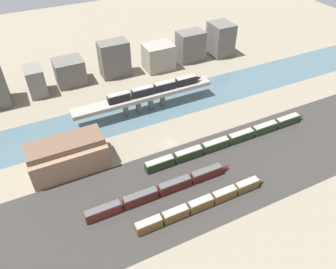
% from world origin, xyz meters
% --- Properties ---
extents(ground_plane, '(400.00, 400.00, 0.00)m').
position_xyz_m(ground_plane, '(0.00, 0.00, 0.00)').
color(ground_plane, gray).
extents(railbed_yard, '(280.00, 42.00, 0.01)m').
position_xyz_m(railbed_yard, '(0.00, -24.00, 0.00)').
color(railbed_yard, '#33302D').
rests_on(railbed_yard, ground).
extents(river_water, '(320.00, 25.64, 0.01)m').
position_xyz_m(river_water, '(0.00, 27.96, 0.00)').
color(river_water, '#47606B').
rests_on(river_water, ground).
extents(bridge, '(69.56, 7.06, 8.53)m').
position_xyz_m(bridge, '(0.00, 27.96, 6.92)').
color(bridge, gray).
rests_on(bridge, ground).
extents(train_on_bridge, '(48.96, 3.15, 3.96)m').
position_xyz_m(train_on_bridge, '(6.45, 27.96, 10.47)').
color(train_on_bridge, black).
rests_on(train_on_bridge, bridge).
extents(train_yard_near, '(51.24, 2.91, 4.07)m').
position_xyz_m(train_yard_near, '(-4.63, -35.36, 2.00)').
color(train_yard_near, brown).
rests_on(train_yard_near, ground).
extents(train_yard_mid, '(57.57, 2.97, 4.11)m').
position_xyz_m(train_yard_mid, '(-15.12, -23.74, 2.02)').
color(train_yard_mid, '#5B1E19').
rests_on(train_yard_mid, ground).
extents(train_yard_far, '(80.39, 3.04, 4.07)m').
position_xyz_m(train_yard_far, '(23.46, -11.33, 2.00)').
color(train_yard_far, '#23381E').
rests_on(train_yard_far, ground).
extents(warehouse_building, '(29.22, 15.93, 12.77)m').
position_xyz_m(warehouse_building, '(-41.73, 5.16, 6.07)').
color(warehouse_building, '#937056').
rests_on(warehouse_building, ground).
extents(city_block_left, '(8.63, 12.28, 14.69)m').
position_xyz_m(city_block_left, '(-44.02, 65.52, 7.35)').
color(city_block_left, slate).
rests_on(city_block_left, ground).
extents(city_block_center, '(15.23, 13.11, 13.58)m').
position_xyz_m(city_block_center, '(-26.02, 69.09, 6.79)').
color(city_block_center, '#605B56').
rests_on(city_block_center, ground).
extents(city_block_right, '(16.04, 9.71, 19.75)m').
position_xyz_m(city_block_right, '(-1.35, 66.80, 9.88)').
color(city_block_right, '#605B56').
rests_on(city_block_right, ground).
extents(city_block_far_right, '(16.38, 12.75, 14.61)m').
position_xyz_m(city_block_far_right, '(23.74, 63.15, 7.31)').
color(city_block_far_right, gray).
rests_on(city_block_far_right, ground).
extents(city_block_tall, '(15.50, 10.77, 17.69)m').
position_xyz_m(city_block_tall, '(45.46, 64.85, 8.85)').
color(city_block_tall, '#605B56').
rests_on(city_block_tall, ground).
extents(city_block_low, '(12.79, 14.51, 19.56)m').
position_xyz_m(city_block_low, '(66.05, 63.90, 9.78)').
color(city_block_low, '#605B56').
rests_on(city_block_low, ground).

